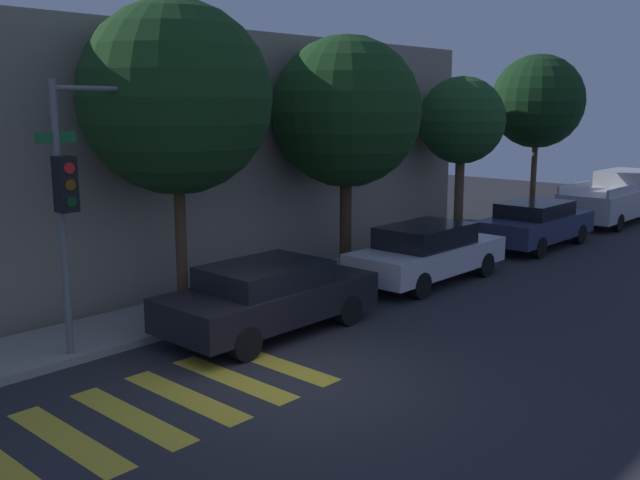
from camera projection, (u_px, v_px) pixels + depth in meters
ground_plane at (298, 380)px, 11.32m from camera, size 60.00×60.00×0.00m
sidewalk at (147, 322)px, 14.07m from camera, size 26.00×1.95×0.14m
building_row at (32, 161)px, 16.42m from camera, size 26.00×6.00×6.04m
crosswalk at (130, 416)px, 10.00m from camera, size 6.10×2.60×0.00m
traffic_light_pole at (86, 170)px, 11.81m from camera, size 2.30×0.56×4.72m
sedan_near_corner at (268, 296)px, 13.56m from camera, size 4.38×1.87×1.36m
sedan_middle at (427, 252)px, 17.43m from camera, size 4.60×1.76×1.44m
sedan_far_end at (536, 223)px, 21.65m from camera, size 4.52×1.81×1.40m
pickup_truck at (616, 197)px, 26.30m from camera, size 5.59×1.98×1.82m
tree_near_corner at (176, 98)px, 13.85m from camera, size 3.78×3.78×6.33m
tree_midblock at (346, 112)px, 17.62m from camera, size 3.74×3.74×5.99m
tree_far_end at (462, 121)px, 21.60m from camera, size 2.64×2.64×5.14m
tree_behind_truck at (538, 102)px, 25.11m from camera, size 3.27×3.27×6.03m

